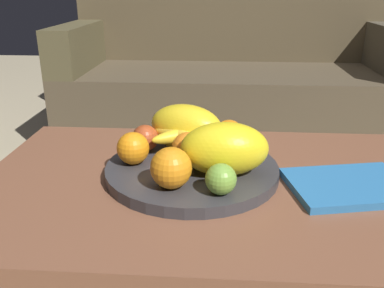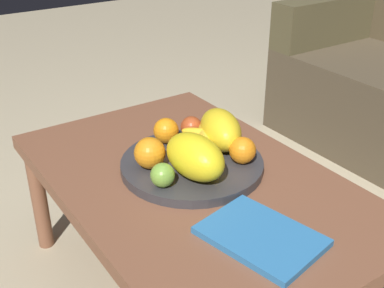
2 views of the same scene
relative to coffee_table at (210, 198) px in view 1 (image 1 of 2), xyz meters
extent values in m
cube|color=brown|center=(0.00, 0.00, 0.02)|extent=(1.03, 0.66, 0.04)
cylinder|color=brown|center=(-0.47, 0.29, -0.18)|extent=(0.05, 0.05, 0.37)
cylinder|color=brown|center=(0.47, 0.29, -0.18)|extent=(0.05, 0.05, 0.37)
cube|color=#4E4230|center=(0.07, 1.31, -0.16)|extent=(1.70, 0.70, 0.40)
cube|color=brown|center=(0.07, 1.59, 0.29)|extent=(1.70, 0.14, 0.50)
cube|color=brown|center=(-0.71, 1.31, 0.15)|extent=(0.14, 0.70, 0.22)
cylinder|color=#363538|center=(-0.04, 0.02, 0.06)|extent=(0.39, 0.39, 0.03)
ellipsoid|color=yellow|center=(0.03, -0.02, 0.13)|extent=(0.19, 0.13, 0.11)
ellipsoid|color=yellow|center=(-0.06, 0.13, 0.12)|extent=(0.21, 0.16, 0.11)
sphere|color=orange|center=(-0.17, 0.02, 0.11)|extent=(0.07, 0.07, 0.07)
sphere|color=orange|center=(-0.08, -0.09, 0.11)|extent=(0.08, 0.08, 0.08)
sphere|color=orange|center=(-0.05, 0.03, 0.11)|extent=(0.07, 0.07, 0.07)
sphere|color=orange|center=(0.04, 0.13, 0.11)|extent=(0.07, 0.07, 0.07)
sphere|color=#77AA3C|center=(0.02, -0.11, 0.10)|extent=(0.06, 0.06, 0.06)
sphere|color=#A7431E|center=(-0.16, 0.10, 0.10)|extent=(0.06, 0.06, 0.06)
ellipsoid|color=yellow|center=(-0.06, 0.07, 0.09)|extent=(0.08, 0.15, 0.03)
ellipsoid|color=yellow|center=(-0.07, 0.09, 0.09)|extent=(0.09, 0.15, 0.03)
ellipsoid|color=yellow|center=(-0.06, 0.08, 0.09)|extent=(0.14, 0.11, 0.03)
ellipsoid|color=gold|center=(-0.08, 0.09, 0.11)|extent=(0.15, 0.11, 0.03)
ellipsoid|color=yellow|center=(-0.07, 0.09, 0.11)|extent=(0.15, 0.11, 0.03)
cube|color=#2E74B3|center=(0.29, -0.02, 0.05)|extent=(0.28, 0.23, 0.02)
camera|label=1|loc=(0.02, -0.83, 0.45)|focal=39.00mm
camera|label=2|loc=(0.92, -0.63, 0.73)|focal=46.44mm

